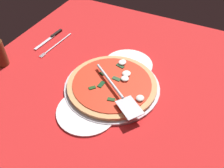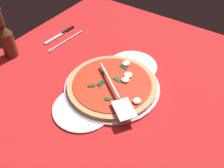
# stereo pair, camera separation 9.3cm
# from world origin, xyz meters

# --- Properties ---
(ground_plane) EXTENTS (1.16, 1.16, 0.01)m
(ground_plane) POSITION_xyz_m (0.00, 0.00, -0.00)
(ground_plane) COLOR red
(checker_pattern) EXTENTS (1.16, 1.16, 0.00)m
(checker_pattern) POSITION_xyz_m (0.00, 0.00, 0.00)
(checker_pattern) COLOR silver
(checker_pattern) RESTS_ON ground_plane
(pizza_pan) EXTENTS (0.36, 0.36, 0.01)m
(pizza_pan) POSITION_xyz_m (-0.03, 0.02, 0.01)
(pizza_pan) COLOR silver
(pizza_pan) RESTS_ON ground_plane
(dinner_plate_left) EXTENTS (0.21, 0.21, 0.01)m
(dinner_plate_left) POSITION_xyz_m (-0.17, 0.05, 0.01)
(dinner_plate_left) COLOR white
(dinner_plate_left) RESTS_ON ground_plane
(dinner_plate_right) EXTENTS (0.20, 0.20, 0.01)m
(dinner_plate_right) POSITION_xyz_m (0.13, 0.02, 0.01)
(dinner_plate_right) COLOR white
(dinner_plate_right) RESTS_ON ground_plane
(pizza) EXTENTS (0.34, 0.34, 0.03)m
(pizza) POSITION_xyz_m (-0.02, 0.02, 0.02)
(pizza) COLOR tan
(pizza) RESTS_ON pizza_pan
(pizza_server) EXTENTS (0.20, 0.26, 0.01)m
(pizza_server) POSITION_xyz_m (-0.07, -0.03, 0.04)
(pizza_server) COLOR silver
(pizza_server) RESTS_ON pizza
(place_setting_far) EXTENTS (0.23, 0.15, 0.01)m
(place_setting_far) POSITION_xyz_m (0.13, 0.40, 0.00)
(place_setting_far) COLOR white
(place_setting_far) RESTS_ON ground_plane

